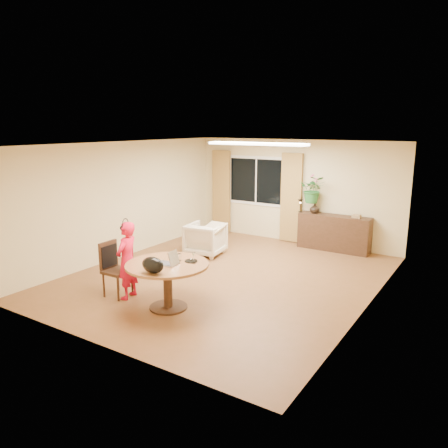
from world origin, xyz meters
name	(u,v)px	position (x,y,z in m)	size (l,w,h in m)	color
floor	(226,277)	(0.00, 0.00, 0.00)	(6.50, 6.50, 0.00)	brown
ceiling	(226,144)	(0.00, 0.00, 2.60)	(6.50, 6.50, 0.00)	white
wall_back	(295,192)	(0.00, 3.25, 1.30)	(5.50, 5.50, 0.00)	#D3C089
wall_left	(123,200)	(-2.75, 0.00, 1.30)	(6.50, 6.50, 0.00)	#D3C089
wall_right	(372,231)	(2.75, 0.00, 1.30)	(6.50, 6.50, 0.00)	#D3C089
window	(256,181)	(-1.10, 3.23, 1.50)	(1.70, 0.03, 1.30)	white
curtain_left	(221,191)	(-2.15, 3.15, 1.15)	(0.55, 0.08, 2.25)	brown
curtain_right	(291,198)	(-0.05, 3.15, 1.15)	(0.55, 0.08, 2.25)	brown
ceiling_panel	(257,144)	(0.00, 1.20, 2.57)	(2.20, 0.35, 0.05)	white
dining_table	(167,273)	(0.00, -1.78, 0.60)	(1.35, 1.35, 0.77)	brown
dining_chair	(117,270)	(-1.08, -1.84, 0.48)	(0.46, 0.42, 0.97)	#301E10
child	(127,260)	(-0.87, -1.80, 0.68)	(0.32, 0.49, 1.35)	red
laptop	(165,257)	(-0.01, -1.81, 0.89)	(0.37, 0.25, 0.25)	#B7B7BC
tumbler	(179,257)	(0.06, -1.55, 0.83)	(0.08, 0.08, 0.12)	white
wine_glass	(194,258)	(0.35, -1.54, 0.86)	(0.06, 0.06, 0.18)	white
pot_lid	(191,260)	(0.26, -1.48, 0.79)	(0.21, 0.21, 0.03)	white
handbag	(153,265)	(0.12, -2.25, 0.90)	(0.38, 0.22, 0.25)	black
armchair	(206,239)	(-1.23, 1.06, 0.37)	(0.79, 0.81, 0.74)	beige
throw	(213,224)	(-0.99, 1.02, 0.75)	(0.45, 0.55, 0.03)	beige
sideboard	(334,233)	(1.15, 3.01, 0.43)	(1.70, 0.42, 0.85)	#301E10
vase	(315,208)	(0.64, 3.01, 0.98)	(0.24, 0.24, 0.25)	black
bouquet	(313,189)	(0.57, 3.01, 1.43)	(0.59, 0.51, 0.66)	#326626
book_stack	(357,216)	(1.66, 3.01, 0.89)	(0.20, 0.15, 0.08)	olive
desk_lamp	(300,205)	(0.28, 2.96, 1.02)	(0.14, 0.14, 0.33)	black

